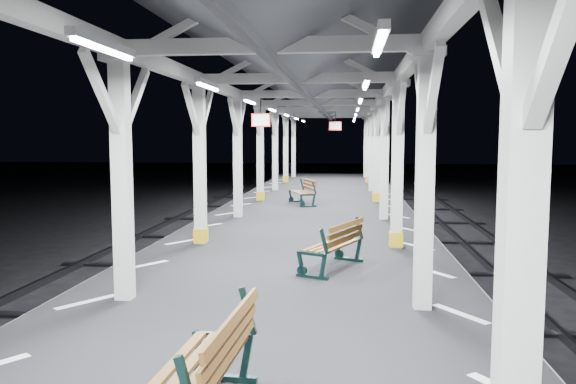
# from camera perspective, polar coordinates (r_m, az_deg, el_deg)

# --- Properties ---
(ground) EXTENTS (120.00, 120.00, 0.00)m
(ground) POSITION_cam_1_polar(r_m,az_deg,el_deg) (9.84, -0.22, -13.47)
(ground) COLOR black
(ground) RESTS_ON ground
(platform) EXTENTS (6.00, 50.00, 1.00)m
(platform) POSITION_cam_1_polar(r_m,az_deg,el_deg) (9.69, -0.22, -10.67)
(platform) COLOR black
(platform) RESTS_ON ground
(hazard_stripes_left) EXTENTS (1.00, 48.00, 0.01)m
(hazard_stripes_left) POSITION_cam_1_polar(r_m,az_deg,el_deg) (10.12, -14.25, -7.20)
(hazard_stripes_left) COLOR silver
(hazard_stripes_left) RESTS_ON platform
(hazard_stripes_right) EXTENTS (1.00, 48.00, 0.01)m
(hazard_stripes_right) POSITION_cam_1_polar(r_m,az_deg,el_deg) (9.61, 14.60, -7.88)
(hazard_stripes_right) COLOR silver
(hazard_stripes_right) RESTS_ON platform
(track_left) EXTENTS (2.20, 60.00, 0.16)m
(track_left) POSITION_cam_1_polar(r_m,az_deg,el_deg) (11.47, -26.39, -10.86)
(track_left) COLOR #2D2D33
(track_left) RESTS_ON ground
(canopy) EXTENTS (5.40, 49.00, 4.65)m
(canopy) POSITION_cam_1_polar(r_m,az_deg,el_deg) (9.38, -0.24, 13.82)
(canopy) COLOR silver
(canopy) RESTS_ON platform
(bench_near) EXTENTS (0.71, 1.69, 0.90)m
(bench_near) POSITION_cam_1_polar(r_m,az_deg,el_deg) (4.49, -8.16, -17.15)
(bench_near) COLOR black
(bench_near) RESTS_ON platform
(bench_mid) EXTENTS (1.09, 1.61, 0.82)m
(bench_mid) POSITION_cam_1_polar(r_m,az_deg,el_deg) (9.43, 4.96, -5.29)
(bench_mid) COLOR black
(bench_mid) RESTS_ON platform
(bench_far) EXTENTS (1.04, 1.61, 0.82)m
(bench_far) POSITION_cam_1_polar(r_m,az_deg,el_deg) (18.50, 1.69, 0.07)
(bench_far) COLOR black
(bench_far) RESTS_ON platform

